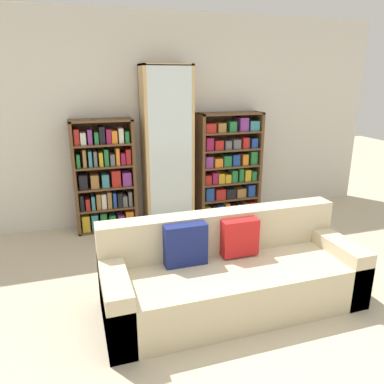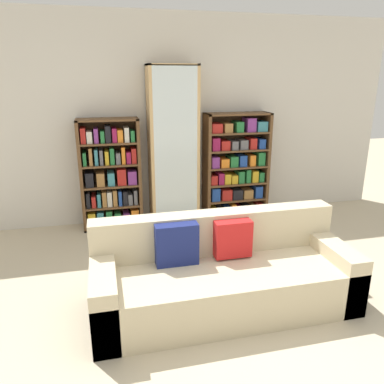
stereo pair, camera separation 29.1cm
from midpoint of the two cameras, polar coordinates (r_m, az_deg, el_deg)
The scene contains 7 objects.
ground_plane at distance 3.09m, azimuth 6.66°, elevation -21.32°, with size 16.00×16.00×0.00m, color beige.
wall_back at distance 5.09m, azimuth -5.90°, elevation 10.73°, with size 6.21×0.06×2.70m.
couch at distance 3.31m, azimuth 3.39°, elevation -12.55°, with size 2.20×0.81×0.77m.
bookshelf_left at distance 4.90m, azimuth -14.82°, elevation 1.99°, with size 0.76×0.32×1.42m.
display_cabinet at distance 4.91m, azimuth -5.52°, elevation 6.73°, with size 0.63×0.36×2.06m.
bookshelf_right at distance 5.25m, azimuth 3.99°, elevation 3.72°, with size 0.89×0.32×1.45m.
wine_bottle at distance 4.37m, azimuth 6.91°, elevation -6.86°, with size 0.07×0.07×0.35m.
Camera 1 is at (-1.19, -2.14, 1.93)m, focal length 35.00 mm.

